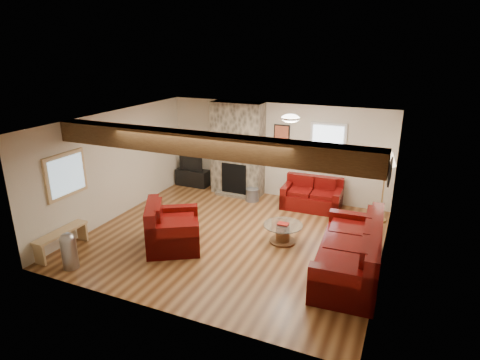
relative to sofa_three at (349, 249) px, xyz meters
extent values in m
plane|color=#583117|center=(-2.48, 0.46, -0.48)|extent=(8.00, 8.00, 0.00)
plane|color=white|center=(-2.48, 0.46, 2.02)|extent=(8.00, 8.00, 0.00)
plane|color=beige|center=(-2.48, 3.21, 0.77)|extent=(8.00, 0.00, 8.00)
plane|color=beige|center=(-2.48, -2.29, 0.77)|extent=(8.00, 0.00, 8.00)
plane|color=beige|center=(-5.48, 0.46, 0.77)|extent=(0.00, 7.50, 7.50)
plane|color=beige|center=(0.52, 0.46, 0.77)|extent=(0.00, 7.50, 7.50)
cube|color=#34200F|center=(-2.48, -0.79, 1.83)|extent=(6.00, 0.36, 0.38)
cube|color=#3A352D|center=(-3.48, 2.96, 0.77)|extent=(1.40, 0.50, 2.50)
cube|color=black|center=(-3.48, 2.71, -0.03)|extent=(0.70, 0.06, 0.90)
cube|color=#3A352D|center=(-3.48, 2.66, -0.44)|extent=(1.00, 0.25, 0.08)
cylinder|color=#4E2A19|center=(-1.43, 0.65, -0.46)|extent=(0.54, 0.54, 0.04)
cylinder|color=#4E2A19|center=(-1.43, 0.65, -0.29)|extent=(0.29, 0.29, 0.36)
cylinder|color=silver|center=(-1.43, 0.65, -0.09)|extent=(0.81, 0.81, 0.02)
cube|color=maroon|center=(-1.43, 0.65, -0.06)|extent=(0.23, 0.16, 0.03)
cube|color=black|center=(-4.93, 2.99, -0.24)|extent=(0.95, 0.38, 0.48)
imported|color=black|center=(-4.93, 2.99, 0.21)|extent=(0.73, 0.10, 0.42)
cylinder|color=tan|center=(0.32, 2.60, -0.46)|extent=(0.29, 0.29, 0.03)
cylinder|color=tan|center=(0.32, 2.60, 0.26)|extent=(0.03, 0.03, 1.47)
cone|color=beige|center=(0.32, 2.60, 1.02)|extent=(0.42, 0.42, 0.29)
camera|label=1|loc=(0.76, -6.59, 3.44)|focal=30.00mm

